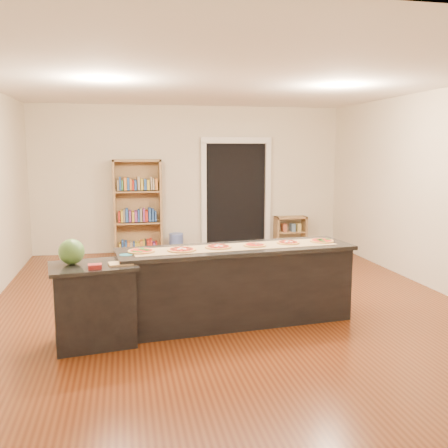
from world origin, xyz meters
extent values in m
cube|color=beige|center=(0.00, 0.00, 1.40)|extent=(6.00, 7.00, 2.80)
cube|color=#5B290F|center=(0.00, 0.00, 0.00)|extent=(6.00, 7.00, 0.01)
cube|color=white|center=(0.00, 0.00, 2.80)|extent=(6.00, 7.00, 0.01)
cube|color=black|center=(0.90, 3.48, 1.05)|extent=(1.20, 0.02, 2.10)
cube|color=silver|center=(0.25, 3.44, 1.05)|extent=(0.10, 0.08, 2.10)
cube|color=silver|center=(1.55, 3.44, 1.05)|extent=(0.10, 0.08, 2.10)
cube|color=silver|center=(0.90, 3.44, 2.15)|extent=(1.40, 0.08, 0.12)
cube|color=black|center=(-0.05, -0.78, 0.42)|extent=(2.60, 0.65, 0.84)
cube|color=black|center=(-0.05, -0.78, 0.86)|extent=(2.68, 0.73, 0.05)
cube|color=black|center=(-1.62, -1.13, 0.40)|extent=(0.77, 0.54, 0.80)
cube|color=black|center=(-1.62, -1.13, 0.82)|extent=(0.84, 0.62, 0.04)
cube|color=#9A774A|center=(-1.03, 3.29, 0.89)|extent=(0.89, 0.32, 1.79)
cube|color=#9A774A|center=(2.00, 3.31, 0.32)|extent=(0.64, 0.27, 0.64)
cylinder|color=#4B5FA7|center=(-0.33, 3.16, 0.20)|extent=(0.27, 0.27, 0.39)
cube|color=#95744D|center=(-0.05, -0.78, 0.89)|extent=(2.35, 0.65, 0.00)
sphere|color=#144214|center=(-1.82, -1.08, 0.96)|extent=(0.26, 0.26, 0.26)
cube|color=tan|center=(-1.32, -1.18, 0.84)|extent=(0.29, 0.21, 0.02)
cube|color=maroon|center=(-1.58, -1.33, 0.86)|extent=(0.13, 0.10, 0.05)
cylinder|color=#195966|center=(-1.28, -0.96, 0.86)|extent=(0.14, 0.14, 0.05)
cylinder|color=#D5AB52|center=(-1.12, -0.86, 0.90)|extent=(0.29, 0.29, 0.02)
cylinder|color=#A5190C|center=(-1.12, -0.86, 0.90)|extent=(0.23, 0.23, 0.00)
cylinder|color=#D5AB52|center=(-0.69, -0.88, 0.90)|extent=(0.31, 0.31, 0.02)
cylinder|color=#A5190C|center=(-0.69, -0.88, 0.90)|extent=(0.25, 0.25, 0.00)
cylinder|color=#D5AB52|center=(-0.27, -0.79, 0.90)|extent=(0.30, 0.30, 0.02)
cylinder|color=#A5190C|center=(-0.27, -0.79, 0.90)|extent=(0.24, 0.24, 0.00)
cylinder|color=#D5AB52|center=(0.16, -0.77, 0.90)|extent=(0.25, 0.25, 0.02)
cylinder|color=#A5190C|center=(0.16, -0.77, 0.90)|extent=(0.21, 0.21, 0.00)
cylinder|color=#D5AB52|center=(0.58, -0.70, 0.90)|extent=(0.26, 0.26, 0.02)
cylinder|color=#A5190C|center=(0.58, -0.70, 0.90)|extent=(0.21, 0.21, 0.00)
cylinder|color=#D5AB52|center=(1.01, -0.68, 0.90)|extent=(0.30, 0.30, 0.02)
cylinder|color=#A5190C|center=(1.01, -0.68, 0.90)|extent=(0.24, 0.24, 0.00)
camera|label=1|loc=(-1.29, -6.18, 1.98)|focal=40.00mm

